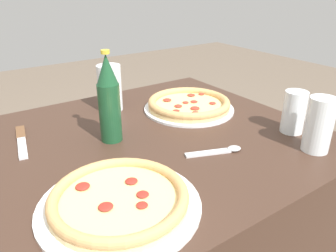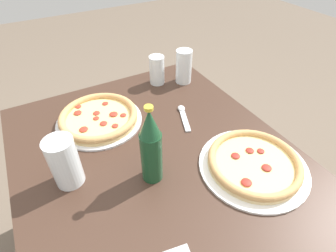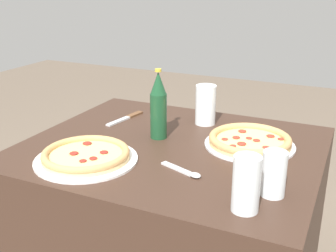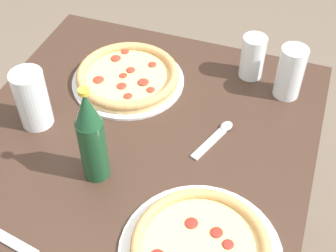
{
  "view_description": "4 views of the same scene",
  "coord_description": "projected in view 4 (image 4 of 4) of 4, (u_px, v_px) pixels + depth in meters",
  "views": [
    {
      "loc": [
        0.42,
        0.74,
        1.13
      ],
      "look_at": [
        -0.02,
        0.09,
        0.78
      ],
      "focal_mm": 35.0,
      "sensor_mm": 36.0,
      "label": 1
    },
    {
      "loc": [
        0.54,
        -0.25,
        1.33
      ],
      "look_at": [
        -0.01,
        0.06,
        0.79
      ],
      "focal_mm": 28.0,
      "sensor_mm": 36.0,
      "label": 2
    },
    {
      "loc": [
        -0.57,
        1.26,
        1.27
      ],
      "look_at": [
        0.0,
        0.03,
        0.79
      ],
      "focal_mm": 45.0,
      "sensor_mm": 36.0,
      "label": 3
    },
    {
      "loc": [
        0.67,
        0.34,
        1.57
      ],
      "look_at": [
        -0.06,
        0.08,
        0.77
      ],
      "focal_mm": 50.0,
      "sensor_mm": 36.0,
      "label": 4
    }
  ],
  "objects": [
    {
      "name": "glass_lemonade",
      "position": [
        33.0,
        102.0,
        1.17
      ],
      "size": [
        0.08,
        0.08,
        0.16
      ],
      "color": "white",
      "rests_on": "table"
    },
    {
      "name": "spoon",
      "position": [
        217.0,
        135.0,
        1.18
      ],
      "size": [
        0.15,
        0.08,
        0.01
      ],
      "color": "silver",
      "rests_on": "table"
    },
    {
      "name": "table",
      "position": [
        136.0,
        232.0,
        1.39
      ],
      "size": [
        1.02,
        0.87,
        0.71
      ],
      "color": "#3D281E",
      "rests_on": "ground_plane"
    },
    {
      "name": "glass_red_wine",
      "position": [
        252.0,
        59.0,
        1.31
      ],
      "size": [
        0.07,
        0.07,
        0.13
      ],
      "color": "white",
      "rests_on": "table"
    },
    {
      "name": "pizza_veggie",
      "position": [
        201.0,
        249.0,
        0.94
      ],
      "size": [
        0.34,
        0.34,
        0.04
      ],
      "color": "white",
      "rests_on": "table"
    },
    {
      "name": "glass_iced_tea",
      "position": [
        290.0,
        74.0,
        1.24
      ],
      "size": [
        0.07,
        0.07,
        0.15
      ],
      "color": "white",
      "rests_on": "table"
    },
    {
      "name": "pizza_pepperoni",
      "position": [
        128.0,
        76.0,
        1.32
      ],
      "size": [
        0.32,
        0.32,
        0.04
      ],
      "color": "silver",
      "rests_on": "table"
    },
    {
      "name": "beer_bottle",
      "position": [
        91.0,
        137.0,
        1.01
      ],
      "size": [
        0.06,
        0.06,
        0.26
      ],
      "color": "#194728",
      "rests_on": "table"
    }
  ]
}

